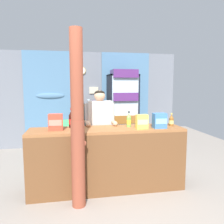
{
  "coord_description": "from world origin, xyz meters",
  "views": [
    {
      "loc": [
        -0.5,
        -2.96,
        1.66
      ],
      "look_at": [
        0.19,
        0.78,
        1.2
      ],
      "focal_mm": 35.67,
      "sensor_mm": 36.0,
      "label": 1
    }
  ],
  "objects_px": {
    "soda_bottle_iced_tea": "(171,121)",
    "soda_bottle_grape_soda": "(78,125)",
    "timber_post": "(78,124)",
    "plastic_lawn_chair": "(64,136)",
    "snack_box_biscuit": "(160,121)",
    "bottle_shelf_rack": "(91,122)",
    "shopkeeper": "(100,124)",
    "snack_box_instant_noodle": "(142,122)",
    "soda_bottle_cola": "(72,119)",
    "stall_counter": "(108,155)",
    "snack_box_crackers": "(56,122)",
    "drink_fridge": "(123,106)",
    "soda_bottle_lime_soda": "(129,120)"
  },
  "relations": [
    {
      "from": "bottle_shelf_rack",
      "to": "plastic_lawn_chair",
      "type": "bearing_deg",
      "value": -137.48
    },
    {
      "from": "drink_fridge",
      "to": "bottle_shelf_rack",
      "type": "height_order",
      "value": "drink_fridge"
    },
    {
      "from": "shopkeeper",
      "to": "timber_post",
      "type": "bearing_deg",
      "value": -115.1
    },
    {
      "from": "soda_bottle_cola",
      "to": "snack_box_instant_noodle",
      "type": "distance_m",
      "value": 1.11
    },
    {
      "from": "soda_bottle_cola",
      "to": "soda_bottle_iced_tea",
      "type": "height_order",
      "value": "soda_bottle_cola"
    },
    {
      "from": "stall_counter",
      "to": "snack_box_instant_noodle",
      "type": "height_order",
      "value": "snack_box_instant_noodle"
    },
    {
      "from": "drink_fridge",
      "to": "snack_box_instant_noodle",
      "type": "relative_size",
      "value": 9.22
    },
    {
      "from": "bottle_shelf_rack",
      "to": "soda_bottle_grape_soda",
      "type": "relative_size",
      "value": 5.97
    },
    {
      "from": "stall_counter",
      "to": "soda_bottle_iced_tea",
      "type": "distance_m",
      "value": 1.19
    },
    {
      "from": "soda_bottle_cola",
      "to": "snack_box_crackers",
      "type": "relative_size",
      "value": 1.25
    },
    {
      "from": "stall_counter",
      "to": "snack_box_crackers",
      "type": "relative_size",
      "value": 9.73
    },
    {
      "from": "soda_bottle_lime_soda",
      "to": "soda_bottle_grape_soda",
      "type": "height_order",
      "value": "soda_bottle_lime_soda"
    },
    {
      "from": "bottle_shelf_rack",
      "to": "plastic_lawn_chair",
      "type": "relative_size",
      "value": 1.57
    },
    {
      "from": "stall_counter",
      "to": "bottle_shelf_rack",
      "type": "height_order",
      "value": "bottle_shelf_rack"
    },
    {
      "from": "bottle_shelf_rack",
      "to": "soda_bottle_cola",
      "type": "xyz_separation_m",
      "value": [
        -0.51,
        -2.18,
        0.42
      ]
    },
    {
      "from": "snack_box_crackers",
      "to": "timber_post",
      "type": "bearing_deg",
      "value": -53.54
    },
    {
      "from": "drink_fridge",
      "to": "soda_bottle_grape_soda",
      "type": "bearing_deg",
      "value": -117.27
    },
    {
      "from": "plastic_lawn_chair",
      "to": "snack_box_instant_noodle",
      "type": "height_order",
      "value": "snack_box_instant_noodle"
    },
    {
      "from": "plastic_lawn_chair",
      "to": "soda_bottle_cola",
      "type": "height_order",
      "value": "soda_bottle_cola"
    },
    {
      "from": "soda_bottle_grape_soda",
      "to": "plastic_lawn_chair",
      "type": "bearing_deg",
      "value": 98.38
    },
    {
      "from": "soda_bottle_iced_tea",
      "to": "stall_counter",
      "type": "bearing_deg",
      "value": -173.82
    },
    {
      "from": "plastic_lawn_chair",
      "to": "shopkeeper",
      "type": "distance_m",
      "value": 1.54
    },
    {
      "from": "snack_box_instant_noodle",
      "to": "soda_bottle_grape_soda",
      "type": "bearing_deg",
      "value": -177.34
    },
    {
      "from": "bottle_shelf_rack",
      "to": "soda_bottle_iced_tea",
      "type": "distance_m",
      "value": 2.63
    },
    {
      "from": "snack_box_biscuit",
      "to": "bottle_shelf_rack",
      "type": "bearing_deg",
      "value": 108.93
    },
    {
      "from": "drink_fridge",
      "to": "soda_bottle_iced_tea",
      "type": "bearing_deg",
      "value": -81.63
    },
    {
      "from": "timber_post",
      "to": "soda_bottle_grape_soda",
      "type": "xyz_separation_m",
      "value": [
        0.02,
        0.27,
        -0.06
      ]
    },
    {
      "from": "stall_counter",
      "to": "snack_box_biscuit",
      "type": "height_order",
      "value": "snack_box_biscuit"
    },
    {
      "from": "timber_post",
      "to": "soda_bottle_iced_tea",
      "type": "xyz_separation_m",
      "value": [
        1.55,
        0.45,
        -0.06
      ]
    },
    {
      "from": "stall_counter",
      "to": "snack_box_biscuit",
      "type": "xyz_separation_m",
      "value": [
        0.81,
        -0.02,
        0.51
      ]
    },
    {
      "from": "timber_post",
      "to": "plastic_lawn_chair",
      "type": "height_order",
      "value": "timber_post"
    },
    {
      "from": "stall_counter",
      "to": "snack_box_biscuit",
      "type": "distance_m",
      "value": 0.96
    },
    {
      "from": "shopkeeper",
      "to": "stall_counter",
      "type": "bearing_deg",
      "value": -83.68
    },
    {
      "from": "soda_bottle_lime_soda",
      "to": "snack_box_crackers",
      "type": "height_order",
      "value": "soda_bottle_lime_soda"
    },
    {
      "from": "bottle_shelf_rack",
      "to": "shopkeeper",
      "type": "distance_m",
      "value": 1.95
    },
    {
      "from": "stall_counter",
      "to": "snack_box_crackers",
      "type": "height_order",
      "value": "snack_box_crackers"
    },
    {
      "from": "timber_post",
      "to": "plastic_lawn_chair",
      "type": "distance_m",
      "value": 2.28
    },
    {
      "from": "shopkeeper",
      "to": "soda_bottle_iced_tea",
      "type": "xyz_separation_m",
      "value": [
        1.14,
        -0.43,
        0.09
      ]
    },
    {
      "from": "snack_box_biscuit",
      "to": "timber_post",
      "type": "bearing_deg",
      "value": -166.14
    },
    {
      "from": "soda_bottle_cola",
      "to": "snack_box_instant_noodle",
      "type": "bearing_deg",
      "value": -15.61
    },
    {
      "from": "shopkeeper",
      "to": "soda_bottle_cola",
      "type": "xyz_separation_m",
      "value": [
        -0.49,
        -0.26,
        0.13
      ]
    },
    {
      "from": "bottle_shelf_rack",
      "to": "snack_box_instant_noodle",
      "type": "distance_m",
      "value": 2.58
    },
    {
      "from": "snack_box_crackers",
      "to": "soda_bottle_lime_soda",
      "type": "bearing_deg",
      "value": 4.39
    },
    {
      "from": "stall_counter",
      "to": "timber_post",
      "type": "distance_m",
      "value": 0.8
    },
    {
      "from": "drink_fridge",
      "to": "bottle_shelf_rack",
      "type": "xyz_separation_m",
      "value": [
        -0.8,
        0.18,
        -0.42
      ]
    },
    {
      "from": "soda_bottle_lime_soda",
      "to": "soda_bottle_grape_soda",
      "type": "xyz_separation_m",
      "value": [
        -0.82,
        -0.24,
        -0.01
      ]
    },
    {
      "from": "snack_box_biscuit",
      "to": "soda_bottle_grape_soda",
      "type": "bearing_deg",
      "value": -178.01
    },
    {
      "from": "soda_bottle_iced_tea",
      "to": "soda_bottle_grape_soda",
      "type": "xyz_separation_m",
      "value": [
        -1.53,
        -0.18,
        0.01
      ]
    },
    {
      "from": "plastic_lawn_chair",
      "to": "shopkeeper",
      "type": "xyz_separation_m",
      "value": [
        0.67,
        -1.29,
        0.5
      ]
    },
    {
      "from": "bottle_shelf_rack",
      "to": "soda_bottle_grape_soda",
      "type": "bearing_deg",
      "value": -99.29
    }
  ]
}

